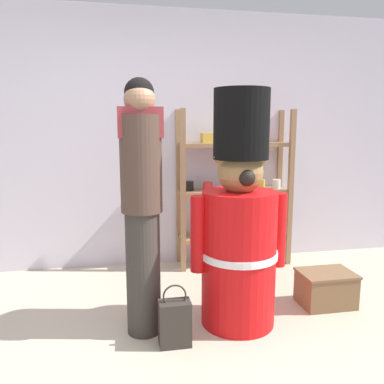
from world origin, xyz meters
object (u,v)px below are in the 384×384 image
merchandise_shelf (234,186)px  shopping_bag (175,322)px  person_shopper (142,201)px  display_crate (326,288)px  teddy_bear_guard (239,228)px

merchandise_shelf → shopping_bag: merchandise_shelf is taller
person_shopper → display_crate: 1.70m
merchandise_shelf → display_crate: merchandise_shelf is taller
teddy_bear_guard → shopping_bag: size_ratio=3.99×
shopping_bag → merchandise_shelf: bearing=60.2°
person_shopper → shopping_bag: bearing=-49.2°
shopping_bag → display_crate: size_ratio=0.98×
merchandise_shelf → teddy_bear_guard: (-0.34, -1.25, -0.11)m
person_shopper → shopping_bag: (0.19, -0.22, -0.79)m
teddy_bear_guard → shopping_bag: 0.79m
merchandise_shelf → display_crate: 1.39m
display_crate → shopping_bag: bearing=-164.5°
teddy_bear_guard → shopping_bag: teddy_bear_guard is taller
person_shopper → display_crate: size_ratio=4.06×
display_crate → merchandise_shelf: bearing=112.2°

